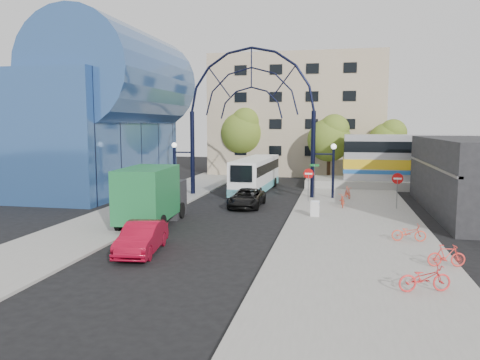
% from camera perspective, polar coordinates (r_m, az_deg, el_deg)
% --- Properties ---
extents(ground, '(120.00, 120.00, 0.00)m').
position_cam_1_polar(ground, '(25.19, -4.52, -6.81)').
color(ground, black).
rests_on(ground, ground).
extents(sidewalk_east, '(8.00, 56.00, 0.12)m').
position_cam_1_polar(sidewalk_east, '(28.11, 13.81, -5.44)').
color(sidewalk_east, gray).
rests_on(sidewalk_east, ground).
extents(plaza_west, '(5.00, 50.00, 0.12)m').
position_cam_1_polar(plaza_west, '(32.93, -12.47, -3.63)').
color(plaza_west, gray).
rests_on(plaza_west, ground).
extents(gateway_arch, '(13.64, 0.44, 12.10)m').
position_cam_1_polar(gateway_arch, '(38.21, 1.39, 10.73)').
color(gateway_arch, black).
rests_on(gateway_arch, ground).
extents(stop_sign, '(0.80, 0.07, 2.50)m').
position_cam_1_polar(stop_sign, '(35.76, 8.35, 0.40)').
color(stop_sign, slate).
rests_on(stop_sign, sidewalk_east).
extents(do_not_enter_sign, '(0.76, 0.07, 2.48)m').
position_cam_1_polar(do_not_enter_sign, '(33.95, 18.64, -0.25)').
color(do_not_enter_sign, slate).
rests_on(do_not_enter_sign, sidewalk_east).
extents(street_name_sign, '(0.70, 0.70, 2.80)m').
position_cam_1_polar(street_name_sign, '(36.32, 9.05, 0.71)').
color(street_name_sign, slate).
rests_on(street_name_sign, sidewalk_east).
extents(sandwich_board, '(0.55, 0.61, 0.99)m').
position_cam_1_polar(sandwich_board, '(29.93, 9.12, -3.26)').
color(sandwich_board, white).
rests_on(sandwich_board, sidewalk_east).
extents(transit_hall, '(16.50, 18.00, 14.50)m').
position_cam_1_polar(transit_hall, '(44.46, -18.32, 7.44)').
color(transit_hall, '#2D518B').
rests_on(transit_hall, ground).
extents(commercial_block_east, '(6.00, 16.00, 5.00)m').
position_cam_1_polar(commercial_block_east, '(34.85, 26.86, 0.42)').
color(commercial_block_east, black).
rests_on(commercial_block_east, ground).
extents(apartment_block, '(20.00, 12.10, 14.00)m').
position_cam_1_polar(apartment_block, '(58.67, 7.10, 7.77)').
color(apartment_block, tan).
rests_on(apartment_block, ground).
extents(tree_north_a, '(4.48, 4.48, 7.00)m').
position_cam_1_polar(tree_north_a, '(49.43, 10.96, 5.12)').
color(tree_north_a, '#382314').
rests_on(tree_north_a, ground).
extents(tree_north_b, '(5.12, 5.12, 8.00)m').
position_cam_1_polar(tree_north_b, '(54.50, 0.42, 6.08)').
color(tree_north_b, '#382314').
rests_on(tree_north_b, ground).
extents(tree_north_c, '(4.16, 4.16, 6.50)m').
position_cam_1_polar(tree_north_c, '(51.69, 17.67, 4.63)').
color(tree_north_c, '#382314').
rests_on(tree_north_c, ground).
extents(city_bus, '(2.85, 10.88, 2.96)m').
position_cam_1_polar(city_bus, '(41.64, 1.93, 0.74)').
color(city_bus, white).
rests_on(city_bus, ground).
extents(green_truck, '(3.07, 7.04, 3.47)m').
position_cam_1_polar(green_truck, '(28.20, -10.62, -1.86)').
color(green_truck, black).
rests_on(green_truck, ground).
extents(black_suv, '(2.19, 4.74, 1.32)m').
position_cam_1_polar(black_suv, '(33.67, 0.82, -2.21)').
color(black_suv, black).
rests_on(black_suv, ground).
extents(red_sedan, '(2.08, 4.52, 1.43)m').
position_cam_1_polar(red_sedan, '(22.16, -11.89, -6.91)').
color(red_sedan, maroon).
rests_on(red_sedan, ground).
extents(bike_near_a, '(0.74, 1.89, 0.97)m').
position_cam_1_polar(bike_near_a, '(34.02, 12.40, -2.36)').
color(bike_near_a, '#E1482D').
rests_on(bike_near_a, sidewalk_east).
extents(bike_near_b, '(0.78, 1.62, 0.94)m').
position_cam_1_polar(bike_near_b, '(37.86, 12.99, -1.49)').
color(bike_near_b, '#E0472C').
rests_on(bike_near_b, sidewalk_east).
extents(bike_far_a, '(1.69, 0.65, 0.87)m').
position_cam_1_polar(bike_far_a, '(24.89, 19.89, -6.05)').
color(bike_far_a, '#F24730').
rests_on(bike_far_a, sidewalk_east).
extents(bike_far_b, '(1.59, 0.68, 0.92)m').
position_cam_1_polar(bike_far_b, '(21.09, 23.87, -8.44)').
color(bike_far_b, '#EF372F').
rests_on(bike_far_b, sidewalk_east).
extents(bike_far_c, '(1.97, 1.15, 0.98)m').
position_cam_1_polar(bike_far_c, '(17.77, 21.58, -11.04)').
color(bike_far_c, red).
rests_on(bike_far_c, sidewalk_east).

